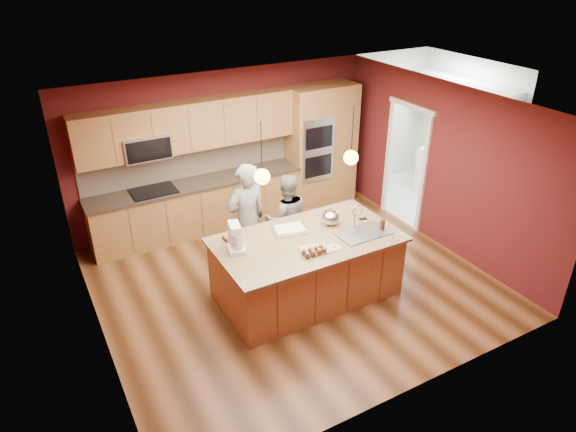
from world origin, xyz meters
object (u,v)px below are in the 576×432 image
person_right (286,219)px  stand_mixer (235,239)px  island (308,266)px  person_left (247,220)px  mixing_bowl (331,218)px

person_right → stand_mixer: (-1.19, -0.78, 0.37)m
island → person_left: size_ratio=1.42×
person_left → island: bearing=110.5°
stand_mixer → mixing_bowl: size_ratio=1.55×
stand_mixer → mixing_bowl: (1.49, -0.00, -0.07)m
island → stand_mixer: stand_mixer is taller
person_left → stand_mixer: size_ratio=4.56×
island → person_left: 1.16m
island → mixing_bowl: (0.49, 0.19, 0.56)m
person_right → island: bearing=94.8°
person_left → mixing_bowl: (0.97, -0.78, 0.14)m
person_left → stand_mixer: 0.96m
stand_mixer → person_right: bearing=46.5°
stand_mixer → island: bearing=2.6°
island → stand_mixer: bearing=169.1°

